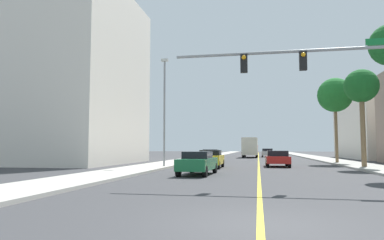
{
  "coord_description": "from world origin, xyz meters",
  "views": [
    {
      "loc": [
        -0.02,
        -7.63,
        1.64
      ],
      "look_at": [
        -4.29,
        14.78,
        3.44
      ],
      "focal_mm": 32.48,
      "sensor_mm": 36.0,
      "label": 1
    }
  ],
  "objects_px": {
    "street_lamp": "(164,107)",
    "car_black": "(211,155)",
    "traffic_signal_mast": "(348,75)",
    "palm_mid": "(361,88)",
    "car_yellow": "(211,159)",
    "car_red": "(277,158)",
    "car_silver": "(267,153)",
    "car_green": "(198,163)",
    "palm_far": "(335,96)",
    "delivery_truck": "(250,147)"
  },
  "relations": [
    {
      "from": "traffic_signal_mast",
      "to": "car_silver",
      "type": "bearing_deg",
      "value": 92.89
    },
    {
      "from": "traffic_signal_mast",
      "to": "car_black",
      "type": "height_order",
      "value": "traffic_signal_mast"
    },
    {
      "from": "traffic_signal_mast",
      "to": "palm_far",
      "type": "xyz_separation_m",
      "value": [
        3.89,
        21.21,
        2.13
      ]
    },
    {
      "from": "car_silver",
      "to": "car_black",
      "type": "xyz_separation_m",
      "value": [
        -6.98,
        -21.03,
        -0.02
      ]
    },
    {
      "from": "car_yellow",
      "to": "car_black",
      "type": "bearing_deg",
      "value": 98.08
    },
    {
      "from": "traffic_signal_mast",
      "to": "car_green",
      "type": "bearing_deg",
      "value": 146.37
    },
    {
      "from": "car_green",
      "to": "palm_far",
      "type": "bearing_deg",
      "value": 57.59
    },
    {
      "from": "car_black",
      "to": "delivery_truck",
      "type": "xyz_separation_m",
      "value": [
        4.15,
        17.74,
        0.95
      ]
    },
    {
      "from": "car_yellow",
      "to": "car_black",
      "type": "xyz_separation_m",
      "value": [
        -1.7,
        12.45,
        -0.0
      ]
    },
    {
      "from": "traffic_signal_mast",
      "to": "palm_far",
      "type": "height_order",
      "value": "palm_far"
    },
    {
      "from": "car_silver",
      "to": "traffic_signal_mast",
      "type": "bearing_deg",
      "value": -85.97
    },
    {
      "from": "car_green",
      "to": "car_red",
      "type": "relative_size",
      "value": 1.13
    },
    {
      "from": "street_lamp",
      "to": "car_green",
      "type": "distance_m",
      "value": 8.54
    },
    {
      "from": "traffic_signal_mast",
      "to": "car_silver",
      "type": "height_order",
      "value": "traffic_signal_mast"
    },
    {
      "from": "palm_far",
      "to": "car_black",
      "type": "distance_m",
      "value": 14.87
    },
    {
      "from": "car_green",
      "to": "car_silver",
      "type": "distance_m",
      "value": 40.79
    },
    {
      "from": "car_green",
      "to": "car_black",
      "type": "distance_m",
      "value": 19.52
    },
    {
      "from": "palm_far",
      "to": "car_red",
      "type": "xyz_separation_m",
      "value": [
        -6.13,
        -6.33,
        -6.18
      ]
    },
    {
      "from": "car_green",
      "to": "car_silver",
      "type": "relative_size",
      "value": 0.97
    },
    {
      "from": "traffic_signal_mast",
      "to": "palm_mid",
      "type": "bearing_deg",
      "value": 72.44
    },
    {
      "from": "traffic_signal_mast",
      "to": "car_silver",
      "type": "relative_size",
      "value": 2.44
    },
    {
      "from": "palm_far",
      "to": "palm_mid",
      "type": "bearing_deg",
      "value": -87.33
    },
    {
      "from": "street_lamp",
      "to": "car_red",
      "type": "distance_m",
      "value": 10.61
    },
    {
      "from": "palm_mid",
      "to": "car_yellow",
      "type": "distance_m",
      "value": 13.18
    },
    {
      "from": "car_yellow",
      "to": "car_green",
      "type": "height_order",
      "value": "car_yellow"
    },
    {
      "from": "palm_mid",
      "to": "car_black",
      "type": "relative_size",
      "value": 1.84
    },
    {
      "from": "car_red",
      "to": "car_silver",
      "type": "bearing_deg",
      "value": 89.78
    },
    {
      "from": "street_lamp",
      "to": "car_black",
      "type": "distance_m",
      "value": 13.89
    },
    {
      "from": "palm_mid",
      "to": "car_black",
      "type": "bearing_deg",
      "value": 141.07
    },
    {
      "from": "car_silver",
      "to": "delivery_truck",
      "type": "height_order",
      "value": "delivery_truck"
    },
    {
      "from": "street_lamp",
      "to": "car_black",
      "type": "height_order",
      "value": "street_lamp"
    },
    {
      "from": "delivery_truck",
      "to": "car_green",
      "type": "bearing_deg",
      "value": -92.72
    },
    {
      "from": "palm_mid",
      "to": "palm_far",
      "type": "bearing_deg",
      "value": 92.67
    },
    {
      "from": "palm_mid",
      "to": "palm_far",
      "type": "height_order",
      "value": "palm_far"
    },
    {
      "from": "car_yellow",
      "to": "delivery_truck",
      "type": "distance_m",
      "value": 30.3
    },
    {
      "from": "palm_mid",
      "to": "car_green",
      "type": "distance_m",
      "value": 15.51
    },
    {
      "from": "traffic_signal_mast",
      "to": "delivery_truck",
      "type": "bearing_deg",
      "value": 96.94
    },
    {
      "from": "car_black",
      "to": "car_red",
      "type": "bearing_deg",
      "value": 124.81
    },
    {
      "from": "traffic_signal_mast",
      "to": "palm_mid",
      "type": "height_order",
      "value": "palm_mid"
    },
    {
      "from": "car_silver",
      "to": "delivery_truck",
      "type": "bearing_deg",
      "value": -129.59
    },
    {
      "from": "palm_mid",
      "to": "car_yellow",
      "type": "xyz_separation_m",
      "value": [
        -11.83,
        -1.52,
        -5.61
      ]
    },
    {
      "from": "palm_far",
      "to": "car_green",
      "type": "distance_m",
      "value": 20.76
    },
    {
      "from": "car_red",
      "to": "delivery_truck",
      "type": "height_order",
      "value": "delivery_truck"
    },
    {
      "from": "street_lamp",
      "to": "palm_far",
      "type": "height_order",
      "value": "street_lamp"
    },
    {
      "from": "delivery_truck",
      "to": "palm_far",
      "type": "bearing_deg",
      "value": -65.85
    },
    {
      "from": "street_lamp",
      "to": "car_silver",
      "type": "relative_size",
      "value": 1.9
    },
    {
      "from": "palm_mid",
      "to": "car_red",
      "type": "height_order",
      "value": "palm_mid"
    },
    {
      "from": "car_black",
      "to": "car_red",
      "type": "relative_size",
      "value": 1.06
    },
    {
      "from": "traffic_signal_mast",
      "to": "street_lamp",
      "type": "distance_m",
      "value": 15.96
    },
    {
      "from": "traffic_signal_mast",
      "to": "car_silver",
      "type": "distance_m",
      "value": 45.64
    }
  ]
}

